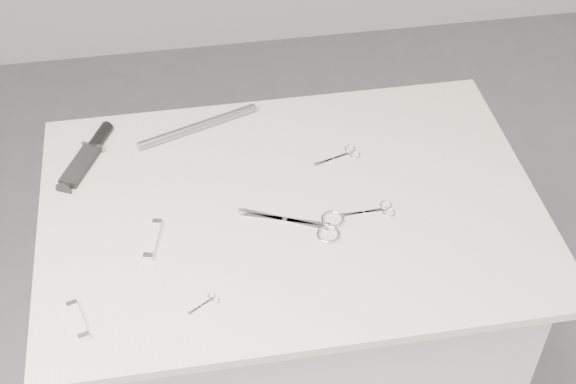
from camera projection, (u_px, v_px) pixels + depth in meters
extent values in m
cube|color=silver|center=(291.00, 343.00, 1.93)|extent=(0.90, 0.60, 0.90)
cube|color=beige|center=(291.00, 208.00, 1.61)|extent=(1.00, 0.70, 0.02)
cube|color=silver|center=(285.00, 219.00, 1.58)|extent=(0.18, 0.10, 0.00)
cylinder|color=silver|center=(285.00, 219.00, 1.57)|extent=(0.01, 0.01, 0.00)
torus|color=silver|center=(332.00, 219.00, 1.57)|extent=(0.05, 0.05, 0.01)
torus|color=silver|center=(328.00, 234.00, 1.54)|extent=(0.05, 0.05, 0.01)
cube|color=silver|center=(364.00, 212.00, 1.59)|extent=(0.10, 0.02, 0.00)
cylinder|color=silver|center=(364.00, 212.00, 1.59)|extent=(0.01, 0.01, 0.00)
torus|color=silver|center=(386.00, 205.00, 1.60)|extent=(0.02, 0.02, 0.00)
torus|color=silver|center=(389.00, 213.00, 1.59)|extent=(0.02, 0.02, 0.00)
cube|color=silver|center=(333.00, 159.00, 1.71)|extent=(0.09, 0.04, 0.00)
cylinder|color=silver|center=(333.00, 158.00, 1.71)|extent=(0.01, 0.01, 0.00)
torus|color=silver|center=(350.00, 149.00, 1.73)|extent=(0.02, 0.02, 0.00)
torus|color=silver|center=(355.00, 155.00, 1.71)|extent=(0.02, 0.02, 0.00)
cube|color=silver|center=(201.00, 306.00, 1.42)|extent=(0.05, 0.04, 0.00)
cylinder|color=silver|center=(201.00, 306.00, 1.42)|extent=(0.00, 0.00, 0.00)
torus|color=silver|center=(211.00, 296.00, 1.44)|extent=(0.01, 0.01, 0.00)
torus|color=silver|center=(216.00, 300.00, 1.43)|extent=(0.01, 0.01, 0.00)
cube|color=black|center=(80.00, 166.00, 1.68)|extent=(0.08, 0.13, 0.01)
cube|color=gray|center=(93.00, 147.00, 1.72)|extent=(0.04, 0.03, 0.02)
cylinder|color=black|center=(101.00, 137.00, 1.75)|extent=(0.05, 0.08, 0.03)
cube|color=beige|center=(153.00, 239.00, 1.53)|extent=(0.04, 0.10, 0.01)
cube|color=silver|center=(157.00, 222.00, 1.56)|extent=(0.02, 0.02, 0.01)
cube|color=silver|center=(148.00, 256.00, 1.50)|extent=(0.02, 0.02, 0.01)
cube|color=beige|center=(78.00, 320.00, 1.39)|extent=(0.04, 0.09, 0.01)
cube|color=silver|center=(72.00, 304.00, 1.42)|extent=(0.02, 0.02, 0.01)
cube|color=silver|center=(84.00, 336.00, 1.37)|extent=(0.02, 0.02, 0.01)
cylinder|color=gray|center=(198.00, 126.00, 1.77)|extent=(0.27, 0.11, 0.02)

